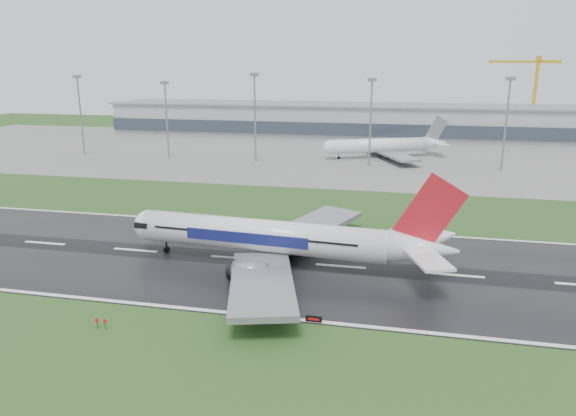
# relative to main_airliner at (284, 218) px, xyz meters

# --- Properties ---
(ground) EXTENTS (520.00, 520.00, 0.00)m
(ground) POSITION_rel_main_airliner_xyz_m (-9.98, 1.62, -8.87)
(ground) COLOR #214519
(ground) RESTS_ON ground
(runway) EXTENTS (400.00, 45.00, 0.10)m
(runway) POSITION_rel_main_airliner_xyz_m (-9.98, 1.62, -8.82)
(runway) COLOR black
(runway) RESTS_ON ground
(apron) EXTENTS (400.00, 130.00, 0.08)m
(apron) POSITION_rel_main_airliner_xyz_m (-9.98, 126.62, -8.83)
(apron) COLOR slate
(apron) RESTS_ON ground
(terminal) EXTENTS (240.00, 36.00, 15.00)m
(terminal) POSITION_rel_main_airliner_xyz_m (-9.98, 186.62, -1.37)
(terminal) COLOR #91929B
(terminal) RESTS_ON ground
(main_airliner) EXTENTS (63.51, 60.91, 17.54)m
(main_airliner) POSITION_rel_main_airliner_xyz_m (0.00, 0.00, 0.00)
(main_airliner) COLOR silver
(main_airliner) RESTS_ON runway
(parked_airliner) EXTENTS (67.03, 65.30, 15.13)m
(parked_airliner) POSITION_rel_main_airliner_xyz_m (12.63, 120.72, -1.23)
(parked_airliner) COLOR white
(parked_airliner) RESTS_ON apron
(tower_crane) EXTENTS (36.91, 18.65, 39.57)m
(tower_crane) POSITION_rel_main_airliner_xyz_m (82.65, 201.62, 10.91)
(tower_crane) COLOR gold
(tower_crane) RESTS_ON ground
(runway_sign) EXTENTS (2.28, 0.87, 1.04)m
(runway_sign) POSITION_rel_main_airliner_xyz_m (8.85, -20.46, -8.35)
(runway_sign) COLOR black
(runway_sign) RESTS_ON ground
(floodmast_0) EXTENTS (0.64, 0.64, 29.95)m
(floodmast_0) POSITION_rel_main_airliner_xyz_m (-105.06, 101.62, 6.10)
(floodmast_0) COLOR gray
(floodmast_0) RESTS_ON ground
(floodmast_1) EXTENTS (0.64, 0.64, 27.86)m
(floodmast_1) POSITION_rel_main_airliner_xyz_m (-68.64, 101.62, 5.06)
(floodmast_1) COLOR gray
(floodmast_1) RESTS_ON ground
(floodmast_2) EXTENTS (0.64, 0.64, 31.01)m
(floodmast_2) POSITION_rel_main_airliner_xyz_m (-33.74, 101.62, 6.63)
(floodmast_2) COLOR gray
(floodmast_2) RESTS_ON ground
(floodmast_3) EXTENTS (0.64, 0.64, 29.43)m
(floodmast_3) POSITION_rel_main_airliner_xyz_m (8.29, 101.62, 5.84)
(floodmast_3) COLOR gray
(floodmast_3) RESTS_ON ground
(floodmast_4) EXTENTS (0.64, 0.64, 29.99)m
(floodmast_4) POSITION_rel_main_airliner_xyz_m (52.98, 101.62, 6.12)
(floodmast_4) COLOR gray
(floodmast_4) RESTS_ON ground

